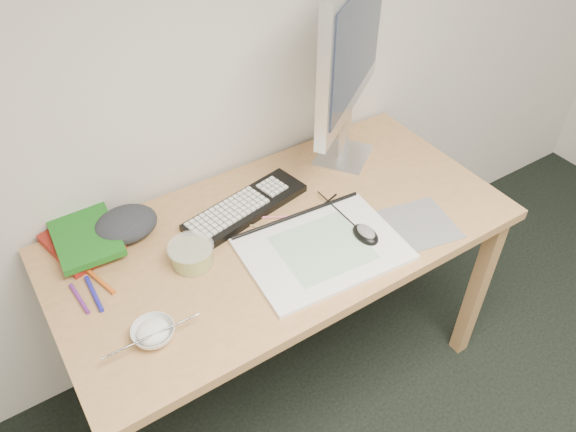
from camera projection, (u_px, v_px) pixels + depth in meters
name	position (u px, v px, depth m)	size (l,w,h in m)	color
desk	(283.00, 248.00, 1.77)	(1.40, 0.70, 0.75)	tan
mousepad	(416.00, 225.00, 1.72)	(0.22, 0.20, 0.00)	slate
sketchpad	(323.00, 249.00, 1.64)	(0.46, 0.33, 0.01)	silver
keyboard	(246.00, 207.00, 1.77)	(0.42, 0.13, 0.02)	black
monitor	(352.00, 49.00, 1.73)	(0.47, 0.35, 0.65)	silver
mouse	(366.00, 232.00, 1.66)	(0.06, 0.10, 0.03)	black
rice_bowl	(153.00, 333.00, 1.40)	(0.11, 0.11, 0.03)	white
chopsticks	(152.00, 336.00, 1.37)	(0.02, 0.02, 0.24)	#AAAAAC
fruit_tub	(192.00, 254.00, 1.59)	(0.13, 0.13, 0.06)	#DAC74D
book_red	(81.00, 243.00, 1.65)	(0.17, 0.22, 0.02)	maroon
book_green	(86.00, 237.00, 1.64)	(0.18, 0.24, 0.02)	#196318
cloth_lump	(126.00, 224.00, 1.68)	(0.16, 0.13, 0.07)	#24272C
pencil_pink	(258.00, 218.00, 1.75)	(0.01, 0.01, 0.20)	pink
pencil_tan	(273.00, 230.00, 1.71)	(0.01, 0.01, 0.17)	tan
pencil_black	(321.00, 207.00, 1.79)	(0.01, 0.01, 0.16)	black
marker_blue	(94.00, 294.00, 1.51)	(0.01, 0.01, 0.14)	#201EA5
marker_orange	(99.00, 280.00, 1.55)	(0.01, 0.01, 0.14)	#D85D19
marker_purple	(79.00, 298.00, 1.50)	(0.01, 0.01, 0.12)	#662382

